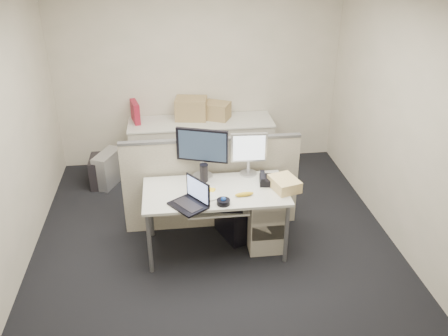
{
  "coord_description": "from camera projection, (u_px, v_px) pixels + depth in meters",
  "views": [
    {
      "loc": [
        -0.43,
        -4.25,
        3.2
      ],
      "look_at": [
        0.11,
        0.15,
        0.91
      ],
      "focal_mm": 38.0,
      "sensor_mm": 36.0,
      "label": 1
    }
  ],
  "objects": [
    {
      "name": "keyboard",
      "position": [
        223.0,
        208.0,
        4.78
      ],
      "size": [
        0.43,
        0.21,
        0.02
      ],
      "primitive_type": "cube",
      "rotation": [
        0.0,
        0.0,
        -0.16
      ],
      "color": "black",
      "rests_on": "keyboard_tray"
    },
    {
      "name": "paper_stack",
      "position": [
        205.0,
        195.0,
        4.84
      ],
      "size": [
        0.3,
        0.34,
        0.01
      ],
      "primitive_type": "cube",
      "rotation": [
        0.0,
        0.0,
        0.29
      ],
      "color": "silver",
      "rests_on": "desk"
    },
    {
      "name": "trackball",
      "position": [
        223.0,
        202.0,
        4.68
      ],
      "size": [
        0.14,
        0.14,
        0.05
      ],
      "primitive_type": "cylinder",
      "rotation": [
        0.0,
        0.0,
        0.08
      ],
      "color": "black",
      "rests_on": "desk"
    },
    {
      "name": "drawer_pedestal",
      "position": [
        265.0,
        217.0,
        5.22
      ],
      "size": [
        0.4,
        0.55,
        0.65
      ],
      "primitive_type": "cube",
      "color": "#AAA492",
      "rests_on": "floor"
    },
    {
      "name": "keyboard_tray",
      "position": [
        217.0,
        209.0,
        4.82
      ],
      "size": [
        0.62,
        0.32,
        0.02
      ],
      "primitive_type": "cube",
      "color": "beige",
      "rests_on": "desk"
    },
    {
      "name": "cubicle_partition",
      "position": [
        211.0,
        185.0,
        5.4
      ],
      "size": [
        2.0,
        0.06,
        1.1
      ],
      "primitive_type": "cube",
      "color": "beige",
      "rests_on": "floor"
    },
    {
      "name": "monitor_small",
      "position": [
        249.0,
        154.0,
        5.14
      ],
      "size": [
        0.4,
        0.21,
        0.48
      ],
      "primitive_type": "cube",
      "rotation": [
        0.0,
        0.0,
        -0.04
      ],
      "color": "#B7B7BC",
      "rests_on": "desk"
    },
    {
      "name": "floor",
      "position": [
        216.0,
        248.0,
        5.27
      ],
      "size": [
        4.0,
        4.5,
        0.01
      ],
      "primitive_type": "cube",
      "color": "black",
      "rests_on": "ground"
    },
    {
      "name": "pc_tower_desk",
      "position": [
        231.0,
        219.0,
        5.36
      ],
      "size": [
        0.35,
        0.52,
        0.45
      ],
      "primitive_type": "cube",
      "rotation": [
        0.0,
        0.0,
        0.37
      ],
      "color": "black",
      "rests_on": "floor"
    },
    {
      "name": "red_binder",
      "position": [
        135.0,
        112.0,
        6.56
      ],
      "size": [
        0.15,
        0.34,
        0.31
      ],
      "primitive_type": "cube",
      "rotation": [
        0.0,
        0.0,
        0.23
      ],
      "color": "maroon",
      "rests_on": "back_counter"
    },
    {
      "name": "sticky_pad",
      "position": [
        211.0,
        190.0,
        4.92
      ],
      "size": [
        0.11,
        0.11,
        0.01
      ],
      "primitive_type": "cube",
      "rotation": [
        0.0,
        0.0,
        -0.36
      ],
      "color": "yellow",
      "rests_on": "desk"
    },
    {
      "name": "monitor_main",
      "position": [
        202.0,
        153.0,
        5.07
      ],
      "size": [
        0.6,
        0.39,
        0.56
      ],
      "primitive_type": "cube",
      "rotation": [
        0.0,
        0.0,
        -0.34
      ],
      "color": "black",
      "rests_on": "desk"
    },
    {
      "name": "cardboard_box_left",
      "position": [
        191.0,
        109.0,
        6.65
      ],
      "size": [
        0.48,
        0.39,
        0.32
      ],
      "primitive_type": "cube",
      "rotation": [
        0.0,
        0.0,
        -0.16
      ],
      "color": "olive",
      "rests_on": "back_counter"
    },
    {
      "name": "wall_left",
      "position": [
        2.0,
        146.0,
        4.43
      ],
      "size": [
        0.02,
        4.5,
        2.7
      ],
      "primitive_type": "cube",
      "color": "beige",
      "rests_on": "ground"
    },
    {
      "name": "cardboard_box_right",
      "position": [
        217.0,
        111.0,
        6.67
      ],
      "size": [
        0.44,
        0.4,
        0.25
      ],
      "primitive_type": "cube",
      "rotation": [
        0.0,
        0.0,
        -0.46
      ],
      "color": "olive",
      "rests_on": "back_counter"
    },
    {
      "name": "pc_tower_spare_silver",
      "position": [
        108.0,
        168.0,
        6.45
      ],
      "size": [
        0.38,
        0.53,
        0.46
      ],
      "primitive_type": "cube",
      "rotation": [
        0.0,
        0.0,
        -0.41
      ],
      "color": "#B7B7BC",
      "rests_on": "floor"
    },
    {
      "name": "manila_folders",
      "position": [
        284.0,
        184.0,
        4.93
      ],
      "size": [
        0.32,
        0.37,
        0.12
      ],
      "primitive_type": "cube",
      "rotation": [
        0.0,
        0.0,
        0.28
      ],
      "color": "#F3C586",
      "rests_on": "desk"
    },
    {
      "name": "desk_phone",
      "position": [
        270.0,
        180.0,
        5.05
      ],
      "size": [
        0.26,
        0.22,
        0.07
      ],
      "primitive_type": "cube",
      "rotation": [
        0.0,
        0.0,
        -0.15
      ],
      "color": "black",
      "rests_on": "desk"
    },
    {
      "name": "banana",
      "position": [
        244.0,
        194.0,
        4.82
      ],
      "size": [
        0.2,
        0.07,
        0.04
      ],
      "primitive_type": "ellipsoid",
      "rotation": [
        0.0,
        0.0,
        0.11
      ],
      "color": "gold",
      "rests_on": "desk"
    },
    {
      "name": "laptop",
      "position": [
        188.0,
        195.0,
        4.59
      ],
      "size": [
        0.42,
        0.44,
        0.26
      ],
      "primitive_type": "cube",
      "rotation": [
        0.0,
        0.0,
        -0.95
      ],
      "color": "black",
      "rests_on": "desk"
    },
    {
      "name": "wall_back",
      "position": [
        198.0,
        72.0,
        6.63
      ],
      "size": [
        4.0,
        0.02,
        2.7
      ],
      "primitive_type": "cube",
      "color": "beige",
      "rests_on": "ground"
    },
    {
      "name": "pc_tower_spare_dark",
      "position": [
        97.0,
        171.0,
        6.45
      ],
      "size": [
        0.17,
        0.43,
        0.4
      ],
      "primitive_type": "cube",
      "rotation": [
        0.0,
        0.0,
        -0.0
      ],
      "color": "black",
      "rests_on": "floor"
    },
    {
      "name": "back_counter",
      "position": [
        201.0,
        146.0,
        6.8
      ],
      "size": [
        2.0,
        0.6,
        0.72
      ],
      "primitive_type": "cube",
      "color": "#AAA492",
      "rests_on": "floor"
    },
    {
      "name": "desk",
      "position": [
        215.0,
        196.0,
        4.96
      ],
      "size": [
        1.5,
        0.75,
        0.73
      ],
      "color": "beige",
      "rests_on": "floor"
    },
    {
      "name": "wall_right",
      "position": [
        408.0,
        126.0,
        4.86
      ],
      "size": [
        0.02,
        4.5,
        2.7
      ],
      "primitive_type": "cube",
      "color": "beige",
      "rests_on": "ground"
    },
    {
      "name": "travel_mug",
      "position": [
        204.0,
        173.0,
        5.07
      ],
      "size": [
        0.1,
        0.1,
        0.19
      ],
      "primitive_type": "cylinder",
      "rotation": [
        0.0,
        0.0,
        -0.21
      ],
      "color": "black",
      "rests_on": "desk"
    },
    {
      "name": "wall_front",
      "position": [
        257.0,
        294.0,
        2.66
      ],
      "size": [
        4.0,
        0.02,
        2.7
      ],
      "primitive_type": "cube",
      "color": "beige",
      "rests_on": "ground"
    },
    {
      "name": "cellphone",
      "position": [
        204.0,
        188.0,
        4.96
      ],
      "size": [
        0.08,
        0.13,
        0.02
      ],
      "primitive_type": "cube",
      "rotation": [
        0.0,
        0.0,
        0.22
      ],
      "color": "black",
      "rests_on": "desk"
    }
  ]
}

